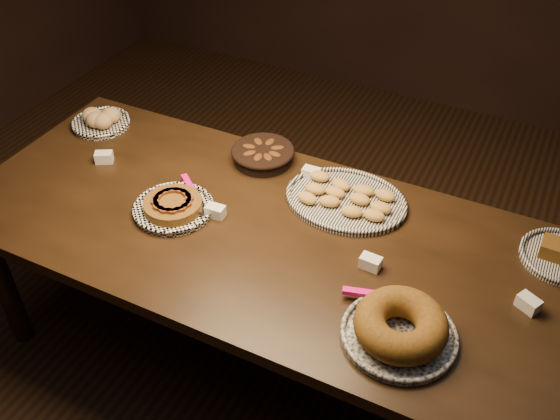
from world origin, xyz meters
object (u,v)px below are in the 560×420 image
at_px(madeleine_platter, 346,199).
at_px(buffet_table, 274,248).
at_px(bundt_cake_plate, 400,327).
at_px(apple_tart_plate, 173,206).

bearing_deg(madeleine_platter, buffet_table, -107.71).
height_order(madeleine_platter, bundt_cake_plate, bundt_cake_plate).
xyz_separation_m(madeleine_platter, bundt_cake_plate, (0.38, -0.53, 0.03)).
relative_size(buffet_table, apple_tart_plate, 7.21).
relative_size(apple_tart_plate, madeleine_platter, 0.71).
height_order(apple_tart_plate, madeleine_platter, apple_tart_plate).
bearing_deg(buffet_table, madeleine_platter, 58.67).
relative_size(buffet_table, madeleine_platter, 5.14).
distance_m(apple_tart_plate, madeleine_platter, 0.65).
relative_size(apple_tart_plate, bundt_cake_plate, 0.84).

